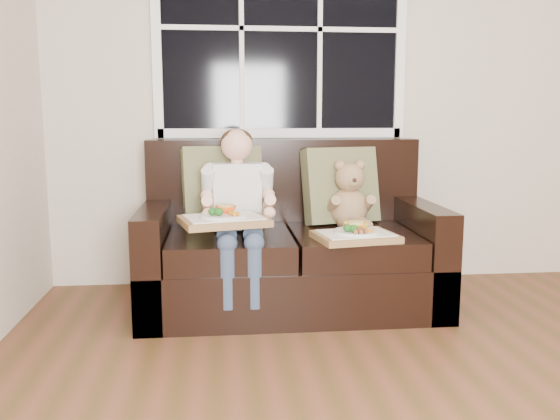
{
  "coord_description": "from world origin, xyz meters",
  "views": [
    {
      "loc": [
        -1.15,
        -1.39,
        1.11
      ],
      "look_at": [
        -0.82,
        1.85,
        0.59
      ],
      "focal_mm": 38.0,
      "sensor_mm": 36.0,
      "label": 1
    }
  ],
  "objects": [
    {
      "name": "tray_right",
      "position": [
        -0.43,
        1.66,
        0.48
      ],
      "size": [
        0.47,
        0.38,
        0.1
      ],
      "rotation": [
        0.0,
        0.0,
        0.17
      ],
      "color": "olive",
      "rests_on": "loveseat"
    },
    {
      "name": "loveseat",
      "position": [
        -0.75,
        2.02,
        0.31
      ],
      "size": [
        1.7,
        0.92,
        0.96
      ],
      "color": "black",
      "rests_on": "ground"
    },
    {
      "name": "child",
      "position": [
        -1.05,
        1.9,
        0.65
      ],
      "size": [
        0.4,
        0.6,
        0.9
      ],
      "color": "silver",
      "rests_on": "loveseat"
    },
    {
      "name": "pillow_left",
      "position": [
        -1.13,
        2.17,
        0.69
      ],
      "size": [
        0.5,
        0.29,
        0.49
      ],
      "rotation": [
        -0.21,
        0.0,
        0.18
      ],
      "color": "#676B42",
      "rests_on": "loveseat"
    },
    {
      "name": "teddy_bear",
      "position": [
        -0.38,
        2.06,
        0.61
      ],
      "size": [
        0.25,
        0.31,
        0.41
      ],
      "rotation": [
        0.0,
        0.0,
        0.06
      ],
      "color": "#9A7551",
      "rests_on": "loveseat"
    },
    {
      "name": "window_back",
      "position": [
        -0.75,
        2.48,
        1.65
      ],
      "size": [
        1.62,
        0.04,
        1.37
      ],
      "color": "black",
      "rests_on": "room_walls"
    },
    {
      "name": "pillow_right",
      "position": [
        -0.41,
        2.17,
        0.68
      ],
      "size": [
        0.5,
        0.31,
        0.47
      ],
      "rotation": [
        -0.21,
        0.0,
        0.24
      ],
      "color": "#676B42",
      "rests_on": "loveseat"
    },
    {
      "name": "tray_left",
      "position": [
        -1.13,
        1.67,
        0.58
      ],
      "size": [
        0.51,
        0.43,
        0.1
      ],
      "rotation": [
        0.0,
        0.0,
        0.25
      ],
      "color": "olive",
      "rests_on": "child"
    }
  ]
}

